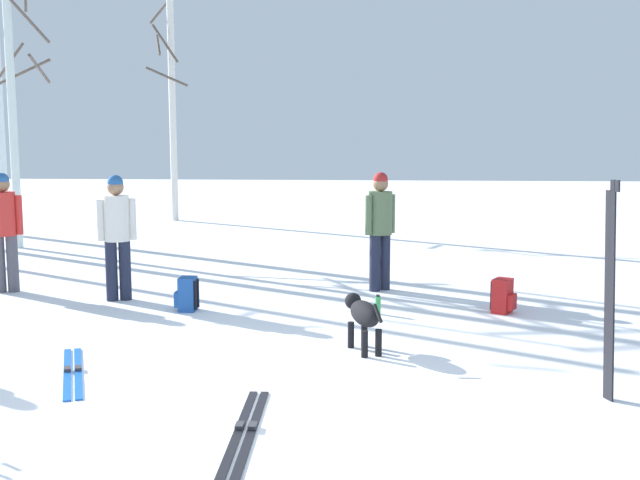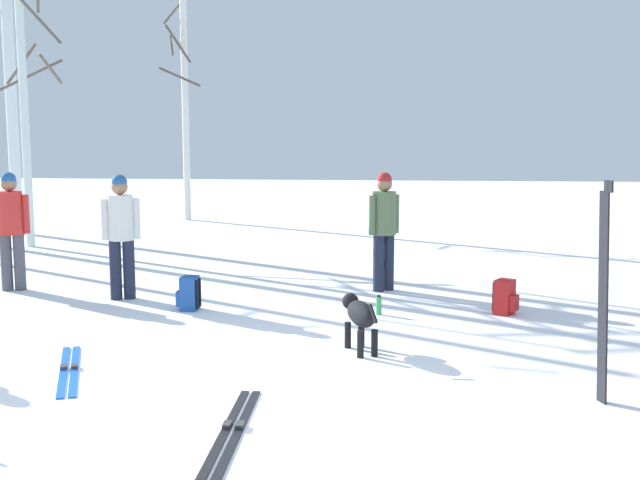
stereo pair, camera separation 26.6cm
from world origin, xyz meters
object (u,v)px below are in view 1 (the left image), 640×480
at_px(person_4, 117,229).
at_px(birch_tree_3, 13,98).
at_px(ski_pair_lying_0, 245,430).
at_px(ski_pair_lying_1, 73,372).
at_px(dog, 363,315).
at_px(backpack_0, 503,296).
at_px(person_0, 4,224).
at_px(backpack_2, 187,294).
at_px(water_bottle_0, 378,305).
at_px(ski_pair_planted_0, 610,291).
at_px(birch_tree_4, 172,101).
at_px(person_1, 380,223).

relative_size(person_4, birch_tree_3, 0.31).
xyz_separation_m(ski_pair_lying_0, ski_pair_lying_1, (-1.89, 1.37, 0.00)).
bearing_deg(dog, backpack_0, 46.96).
height_order(person_0, backpack_2, person_0).
xyz_separation_m(ski_pair_lying_1, water_bottle_0, (2.93, 2.66, 0.11)).
relative_size(person_4, ski_pair_planted_0, 0.90).
bearing_deg(ski_pair_lying_0, ski_pair_planted_0, 18.22).
relative_size(backpack_2, water_bottle_0, 1.76).
bearing_deg(birch_tree_4, backpack_0, -55.93).
relative_size(water_bottle_0, birch_tree_4, 0.04).
relative_size(ski_pair_planted_0, birch_tree_3, 0.34).
bearing_deg(person_1, birch_tree_4, 120.99).
xyz_separation_m(person_1, ski_pair_lying_0, (-1.07, -5.54, -0.97)).
distance_m(person_4, dog, 4.11).
relative_size(ski_pair_planted_0, birch_tree_4, 0.33).
bearing_deg(ski_pair_lying_1, person_4, 100.42).
height_order(person_1, water_bottle_0, person_1).
bearing_deg(person_1, birch_tree_3, 151.96).
relative_size(person_1, water_bottle_0, 6.86).
relative_size(dog, ski_pair_lying_1, 0.52).
bearing_deg(water_bottle_0, backpack_2, 179.41).
height_order(person_1, backpack_0, person_1).
distance_m(ski_pair_lying_1, backpack_2, 2.74).
distance_m(person_1, ski_pair_planted_0, 4.95).
relative_size(ski_pair_planted_0, backpack_0, 4.32).
distance_m(dog, ski_pair_planted_0, 2.58).
relative_size(dog, birch_tree_3, 0.15).
distance_m(water_bottle_0, birch_tree_3, 9.24).
bearing_deg(ski_pair_planted_0, birch_tree_3, 137.24).
relative_size(person_0, water_bottle_0, 6.86).
distance_m(backpack_0, birch_tree_4, 12.42).
bearing_deg(water_bottle_0, ski_pair_lying_0, -104.47).
bearing_deg(ski_pair_lying_0, dog, 69.47).
height_order(person_4, ski_pair_planted_0, ski_pair_planted_0).
relative_size(ski_pair_planted_0, ski_pair_lying_1, 1.17).
xyz_separation_m(person_4, ski_pair_planted_0, (5.49, -3.64, -0.04)).
bearing_deg(water_bottle_0, person_4, 170.40).
relative_size(person_1, birch_tree_4, 0.29).
xyz_separation_m(water_bottle_0, birch_tree_3, (-7.04, 5.28, 2.80)).
bearing_deg(person_0, ski_pair_lying_1, -57.17).
height_order(person_0, birch_tree_4, birch_tree_4).
height_order(ski_pair_lying_0, backpack_2, backpack_2).
distance_m(person_0, ski_pair_lying_0, 6.70).
bearing_deg(water_bottle_0, birch_tree_4, 116.95).
bearing_deg(ski_pair_planted_0, ski_pair_lying_0, -161.78).
height_order(ski_pair_lying_1, water_bottle_0, water_bottle_0).
distance_m(person_4, ski_pair_lying_1, 3.45).
relative_size(person_4, water_bottle_0, 6.86).
height_order(person_1, person_4, same).
distance_m(person_0, birch_tree_4, 9.40).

